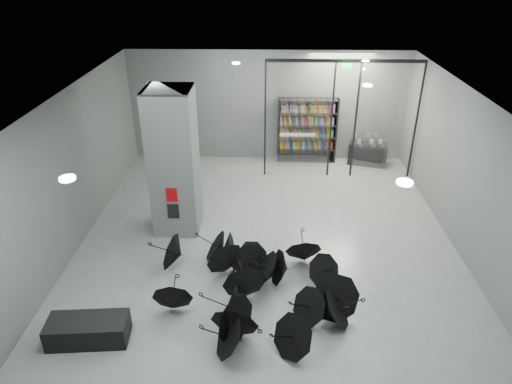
{
  "coord_description": "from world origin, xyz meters",
  "views": [
    {
      "loc": [
        -0.02,
        -9.02,
        6.96
      ],
      "look_at": [
        -0.3,
        1.5,
        1.4
      ],
      "focal_mm": 31.96,
      "sensor_mm": 36.0,
      "label": 1
    }
  ],
  "objects_px": {
    "shop_counter": "(368,154)",
    "umbrella_cluster": "(257,290)",
    "bench": "(88,330)",
    "bookshelf": "(307,131)",
    "column": "(174,162)"
  },
  "relations": [
    {
      "from": "bookshelf",
      "to": "bench",
      "type": "bearing_deg",
      "value": -118.65
    },
    {
      "from": "bench",
      "to": "bookshelf",
      "type": "relative_size",
      "value": 0.67
    },
    {
      "from": "bench",
      "to": "bookshelf",
      "type": "bearing_deg",
      "value": 56.47
    },
    {
      "from": "column",
      "to": "bookshelf",
      "type": "bearing_deg",
      "value": 50.41
    },
    {
      "from": "column",
      "to": "umbrella_cluster",
      "type": "xyz_separation_m",
      "value": [
        2.29,
        -3.08,
        -1.71
      ]
    },
    {
      "from": "bookshelf",
      "to": "umbrella_cluster",
      "type": "xyz_separation_m",
      "value": [
        -1.64,
        -7.83,
        -0.89
      ]
    },
    {
      "from": "bookshelf",
      "to": "shop_counter",
      "type": "xyz_separation_m",
      "value": [
        2.23,
        -0.28,
        -0.78
      ]
    },
    {
      "from": "column",
      "to": "bookshelf",
      "type": "xyz_separation_m",
      "value": [
        3.93,
        4.75,
        -0.82
      ]
    },
    {
      "from": "bench",
      "to": "bookshelf",
      "type": "distance_m",
      "value": 10.42
    },
    {
      "from": "column",
      "to": "bench",
      "type": "height_order",
      "value": "column"
    },
    {
      "from": "shop_counter",
      "to": "column",
      "type": "bearing_deg",
      "value": -129.07
    },
    {
      "from": "column",
      "to": "bookshelf",
      "type": "relative_size",
      "value": 1.69
    },
    {
      "from": "bookshelf",
      "to": "shop_counter",
      "type": "bearing_deg",
      "value": -7.15
    },
    {
      "from": "bookshelf",
      "to": "umbrella_cluster",
      "type": "bearing_deg",
      "value": -101.73
    },
    {
      "from": "shop_counter",
      "to": "umbrella_cluster",
      "type": "relative_size",
      "value": 0.28
    }
  ]
}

